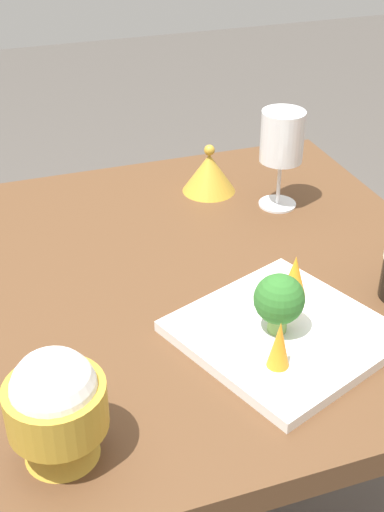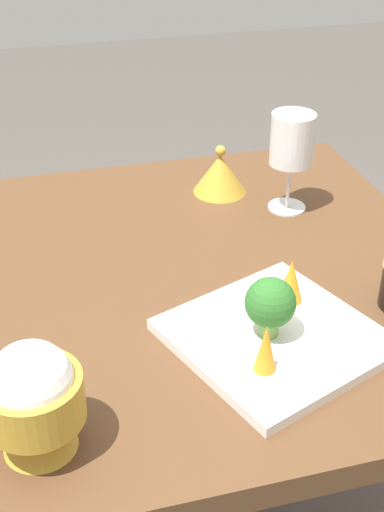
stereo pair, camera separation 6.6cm
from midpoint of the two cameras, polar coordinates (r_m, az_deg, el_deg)
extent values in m
cube|color=brown|center=(1.10, -1.72, -2.24)|extent=(0.83, 0.83, 0.04)
cylinder|color=brown|center=(1.69, 6.35, -3.67)|extent=(0.05, 0.05, 0.69)
cylinder|color=white|center=(1.28, 5.52, 4.23)|extent=(0.07, 0.07, 0.00)
cylinder|color=white|center=(1.26, 5.63, 6.01)|extent=(0.01, 0.01, 0.08)
cylinder|color=white|center=(1.23, 5.84, 9.68)|extent=(0.08, 0.08, 0.09)
cone|color=gold|center=(0.81, -13.02, -14.44)|extent=(0.08, 0.08, 0.04)
cylinder|color=gold|center=(0.78, -13.48, -11.90)|extent=(0.11, 0.11, 0.05)
sphere|color=white|center=(0.76, -13.69, -10.68)|extent=(0.09, 0.09, 0.09)
cone|color=gold|center=(1.31, -0.04, 6.80)|extent=(0.10, 0.10, 0.07)
sphere|color=gold|center=(1.29, -0.04, 8.62)|extent=(0.02, 0.02, 0.02)
cube|color=white|center=(0.96, 5.52, -6.32)|extent=(0.32, 0.32, 0.02)
cylinder|color=#729E4C|center=(0.94, 4.98, -5.43)|extent=(0.03, 0.03, 0.03)
sphere|color=#2D6B28|center=(0.92, 5.09, -3.56)|extent=(0.07, 0.07, 0.07)
cone|color=orange|center=(0.87, 4.98, -7.25)|extent=(0.03, 0.03, 0.07)
cone|color=orange|center=(1.00, 6.51, -1.71)|extent=(0.04, 0.04, 0.07)
camera|label=1|loc=(0.03, -91.76, -1.11)|focal=48.99mm
camera|label=2|loc=(0.03, 88.24, 1.11)|focal=48.99mm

